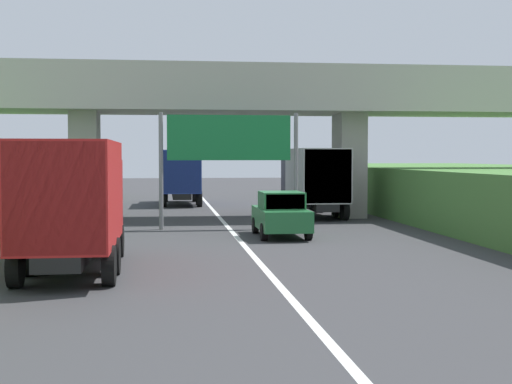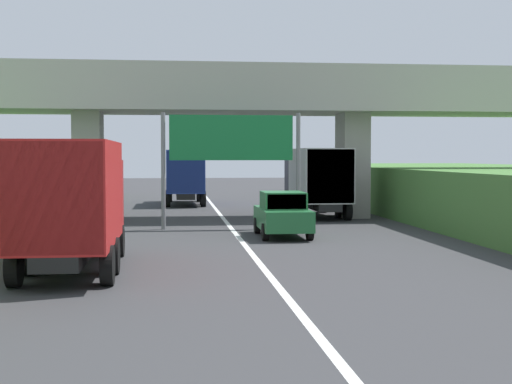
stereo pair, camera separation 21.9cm
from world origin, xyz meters
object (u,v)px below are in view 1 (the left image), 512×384
Objects in this scene: truck_red at (74,199)px; overhead_highway_sign at (229,144)px; construction_barrel_3 at (49,234)px; construction_barrel_2 at (18,256)px; car_green at (281,214)px; truck_black at (313,179)px; speed_limit_sign at (20,205)px; truck_blue at (181,174)px.

overhead_highway_sign is at bearing 65.37° from truck_red.
overhead_highway_sign is 6.53× the size of construction_barrel_3.
overhead_highway_sign is 12.26m from truck_red.
construction_barrel_2 is at bearing -89.86° from construction_barrel_3.
car_green is 4.56× the size of construction_barrel_3.
truck_black is 8.11× the size of construction_barrel_2.
truck_black is at bearing 44.19° from speed_limit_sign.
truck_black is at bearing 50.13° from overhead_highway_sign.
truck_blue and truck_red have the same top height.
overhead_highway_sign is 2.64× the size of speed_limit_sign.
truck_blue is 8.11× the size of construction_barrel_2.
overhead_highway_sign reaches higher than construction_barrel_2.
car_green is (-3.09, -9.06, -1.08)m from truck_black.
construction_barrel_3 is (-0.01, 5.37, 0.00)m from construction_barrel_2.
truck_red is (-3.36, -26.98, 0.00)m from truck_blue.
construction_barrel_2 is (-1.44, -0.14, -1.47)m from truck_red.
car_green is (9.08, 2.76, -0.62)m from speed_limit_sign.
overhead_highway_sign is 4.63m from car_green.
truck_black is 1.78× the size of car_green.
overhead_highway_sign is 13.30m from construction_barrel_2.
speed_limit_sign reaches higher than car_green.
speed_limit_sign reaches higher than construction_barrel_3.
speed_limit_sign is (-7.40, -6.12, -2.09)m from overhead_highway_sign.
overhead_highway_sign is 9.27m from construction_barrel_3.
construction_barrel_3 is (-1.45, 5.23, -1.47)m from truck_red.
speed_limit_sign is at bearing 100.08° from construction_barrel_2.
car_green is at bearing -80.06° from truck_blue.
truck_blue is 22.33m from construction_barrel_3.
truck_black is at bearing 56.29° from construction_barrel_2.
speed_limit_sign is 0.31× the size of truck_black.
truck_blue is 27.19m from truck_red.
speed_limit_sign is at bearing -140.41° from overhead_highway_sign.
speed_limit_sign is 0.54× the size of car_green.
overhead_highway_sign is 1.43× the size of car_green.
construction_barrel_3 is (-6.51, -5.81, -3.10)m from overhead_highway_sign.
truck_blue reaches higher than construction_barrel_2.
truck_blue is at bearing 79.97° from construction_barrel_2.
truck_blue is at bearing 77.53° from construction_barrel_3.
truck_black is at bearing 45.60° from construction_barrel_3.
truck_blue is at bearing 96.10° from overhead_highway_sign.
overhead_highway_sign is 9.83m from speed_limit_sign.
overhead_highway_sign reaches higher than car_green.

